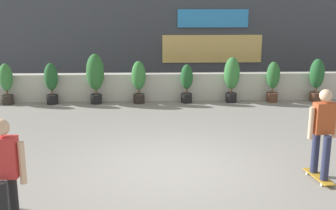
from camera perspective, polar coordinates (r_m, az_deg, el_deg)
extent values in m
plane|color=gray|center=(8.40, 0.45, -8.40)|extent=(48.00, 48.00, 0.00)
cube|color=beige|center=(14.04, -0.80, 2.52)|extent=(18.00, 0.40, 0.90)
cube|color=#424751|center=(17.78, -1.23, 13.91)|extent=(20.00, 2.00, 6.50)
cube|color=#3399F2|center=(16.93, 6.13, 11.66)|extent=(2.80, 0.08, 0.70)
cube|color=#F2CC72|center=(17.02, 6.03, 7.62)|extent=(4.00, 0.06, 1.10)
cylinder|color=#2D2823|center=(14.41, -20.98, 0.67)|extent=(0.36, 0.36, 0.30)
cylinder|color=brown|center=(14.36, -21.05, 1.55)|extent=(0.06, 0.06, 0.15)
ellipsoid|color=#387F3D|center=(14.27, -21.23, 3.56)|extent=(0.43, 0.43, 0.87)
cylinder|color=black|center=(14.02, -15.46, 0.75)|extent=(0.36, 0.36, 0.30)
cylinder|color=brown|center=(13.97, -15.52, 1.65)|extent=(0.06, 0.06, 0.15)
ellipsoid|color=#235B2D|center=(13.88, -15.65, 3.72)|extent=(0.43, 0.43, 0.88)
cylinder|color=black|center=(13.77, -9.74, 0.82)|extent=(0.36, 0.36, 0.30)
cylinder|color=brown|center=(13.72, -9.78, 1.74)|extent=(0.06, 0.06, 0.15)
ellipsoid|color=#2D6B33|center=(13.61, -9.89, 4.45)|extent=(0.57, 0.57, 1.16)
cylinder|color=#2D2823|center=(13.66, -3.97, 0.89)|extent=(0.36, 0.36, 0.30)
cylinder|color=brown|center=(13.62, -3.98, 1.81)|extent=(0.06, 0.06, 0.15)
ellipsoid|color=#387F3D|center=(13.52, -4.02, 4.05)|extent=(0.45, 0.45, 0.93)
cylinder|color=black|center=(13.71, 2.54, 0.95)|extent=(0.36, 0.36, 0.30)
cylinder|color=brown|center=(13.66, 2.55, 1.87)|extent=(0.06, 0.06, 0.15)
ellipsoid|color=#235B2D|center=(13.57, 2.57, 3.85)|extent=(0.40, 0.40, 0.81)
cylinder|color=black|center=(13.91, 8.58, 1.00)|extent=(0.36, 0.36, 0.30)
cylinder|color=brown|center=(13.87, 8.61, 1.91)|extent=(0.06, 0.06, 0.15)
ellipsoid|color=#387F3D|center=(13.76, 8.70, 4.32)|extent=(0.51, 0.51, 1.03)
cylinder|color=brown|center=(14.24, 13.97, 1.03)|extent=(0.36, 0.36, 0.30)
cylinder|color=brown|center=(14.19, 14.02, 1.92)|extent=(0.06, 0.06, 0.15)
ellipsoid|color=#2D6B33|center=(14.10, 14.14, 3.97)|extent=(0.43, 0.43, 0.88)
cylinder|color=brown|center=(14.71, 19.39, 1.06)|extent=(0.36, 0.36, 0.30)
cylinder|color=brown|center=(14.67, 19.46, 1.91)|extent=(0.06, 0.06, 0.15)
ellipsoid|color=#235B2D|center=(14.57, 19.63, 4.06)|extent=(0.47, 0.47, 0.97)
cylinder|color=black|center=(6.38, -20.33, -11.92)|extent=(0.14, 0.14, 0.82)
cube|color=red|center=(5.97, -21.45, -6.63)|extent=(0.37, 0.21, 0.56)
sphere|color=beige|center=(5.85, -21.79, -2.85)|extent=(0.22, 0.22, 0.22)
cylinder|color=beige|center=(5.91, -19.24, -7.44)|extent=(0.09, 0.09, 0.58)
cube|color=#BF8C26|center=(8.26, 19.81, -9.13)|extent=(0.31, 0.82, 0.02)
cylinder|color=silver|center=(8.11, 21.20, -9.97)|extent=(0.04, 0.06, 0.06)
cylinder|color=silver|center=(8.03, 20.21, -10.12)|extent=(0.04, 0.06, 0.06)
cylinder|color=silver|center=(8.52, 19.39, -8.67)|extent=(0.04, 0.06, 0.06)
cylinder|color=silver|center=(8.44, 18.43, -8.79)|extent=(0.04, 0.06, 0.06)
cylinder|color=#282D4C|center=(7.97, 20.69, -6.80)|extent=(0.14, 0.14, 0.82)
cylinder|color=#282D4C|center=(8.26, 19.42, -5.98)|extent=(0.14, 0.14, 0.82)
cube|color=#B24C26|center=(7.92, 20.45, -1.68)|extent=(0.38, 0.25, 0.56)
sphere|color=beige|center=(7.82, 20.69, 1.22)|extent=(0.22, 0.22, 0.22)
cylinder|color=beige|center=(8.06, 21.84, -2.13)|extent=(0.09, 0.09, 0.58)
cylinder|color=beige|center=(7.82, 18.91, -2.34)|extent=(0.09, 0.09, 0.58)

